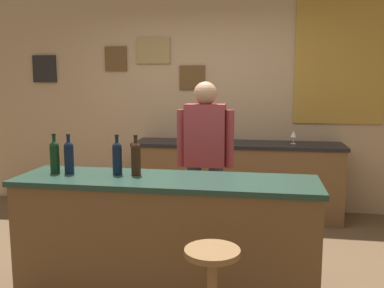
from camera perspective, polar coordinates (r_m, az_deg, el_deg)
The scene contains 13 objects.
ground_plane at distance 3.78m, azimuth -2.03°, elevation -16.94°, with size 10.00×10.00×0.00m, color brown.
back_wall at distance 5.42m, azimuth 2.56°, elevation 6.26°, with size 6.00×0.09×2.80m.
bar_counter at distance 3.24m, azimuth -3.52°, elevation -12.53°, with size 2.22×0.60×0.92m.
side_counter at distance 5.14m, azimuth 6.03°, elevation -4.78°, with size 2.47×0.56×0.90m.
bartender at distance 3.85m, azimuth 1.77°, elevation -1.81°, with size 0.52×0.21×1.62m.
bar_stool at distance 2.56m, azimuth 2.71°, elevation -18.51°, with size 0.32×0.32×0.68m.
wine_bottle_a at distance 3.41m, azimuth -18.00°, elevation -1.50°, with size 0.07×0.07×0.31m.
wine_bottle_b at distance 3.36m, azimuth -16.23°, elevation -1.57°, with size 0.07×0.07×0.31m.
wine_bottle_c at distance 3.24m, azimuth -10.04°, elevation -1.71°, with size 0.07×0.07×0.31m.
wine_bottle_d at distance 3.20m, azimuth -7.56°, elevation -1.80°, with size 0.07×0.07×0.31m.
wine_glass_a at distance 5.15m, azimuth 4.95°, elevation 1.57°, with size 0.07×0.07×0.16m.
wine_glass_b at distance 5.06m, azimuth 13.50°, elevation 1.26°, with size 0.07×0.07×0.16m.
coffee_mug at distance 5.13m, azimuth -1.37°, elevation 0.87°, with size 0.12×0.08×0.09m.
Camera 1 is at (0.69, -3.35, 1.62)m, focal length 39.64 mm.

